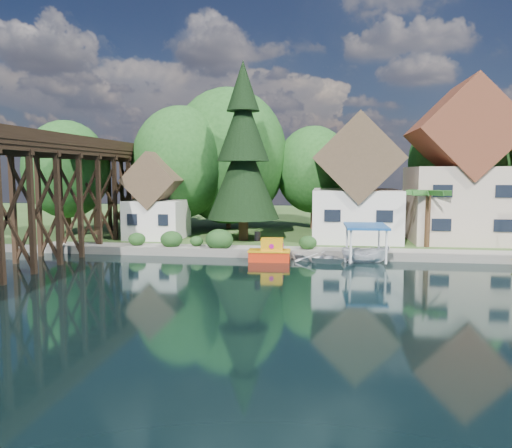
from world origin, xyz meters
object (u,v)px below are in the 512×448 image
object	(u,v)px
conifer	(243,155)
boat_white_a	(320,256)
house_left	(356,188)
boat_canopy	(365,247)
tugboat	(270,252)
palm_tree	(429,194)
shed	(157,202)
house_center	(460,174)
trestle_bridge	(50,188)

from	to	relation	value
conifer	boat_white_a	distance (m)	12.57
house_left	boat_canopy	size ratio (longest dim) A/B	2.53
conifer	boat_canopy	xyz separation A→B (m)	(10.15, -7.11, -6.87)
conifer	boat_canopy	distance (m)	14.17
house_left	boat_white_a	bearing A→B (deg)	-108.31
conifer	tugboat	world-z (taller)	conifer
palm_tree	boat_white_a	distance (m)	10.88
house_left	shed	distance (m)	18.11
palm_tree	boat_white_a	world-z (taller)	palm_tree
house_left	boat_canopy	xyz separation A→B (m)	(0.24, -8.94, -3.96)
boat_white_a	boat_canopy	world-z (taller)	boat_canopy
shed	boat_white_a	xyz separation A→B (m)	(15.01, -7.53, -3.41)
palm_tree	house_left	bearing A→B (deg)	145.28
palm_tree	tugboat	bearing A→B (deg)	-156.08
palm_tree	tugboat	world-z (taller)	palm_tree
house_left	house_center	bearing A→B (deg)	3.18
shed	palm_tree	xyz separation A→B (m)	(23.52, -2.33, 0.94)
shed	house_left	bearing A→B (deg)	4.77
shed	boat_canopy	distance (m)	19.87
tugboat	shed	bearing A→B (deg)	145.58
shed	boat_canopy	world-z (taller)	shed
shed	boat_canopy	xyz separation A→B (m)	(18.24, -7.44, -2.65)
conifer	boat_white_a	size ratio (longest dim) A/B	3.93
house_center	boat_canopy	size ratio (longest dim) A/B	3.19
house_left	shed	bearing A→B (deg)	-175.23
trestle_bridge	boat_canopy	size ratio (longest dim) A/B	10.15
trestle_bridge	boat_white_a	size ratio (longest dim) A/B	11.08
palm_tree	boat_canopy	distance (m)	8.18
house_center	palm_tree	distance (m)	5.79
house_center	shed	world-z (taller)	house_center
house_left	boat_white_a	distance (m)	10.62
house_center	conifer	distance (m)	19.12
house_center	palm_tree	size ratio (longest dim) A/B	2.84
house_left	boat_canopy	world-z (taller)	house_left
palm_tree	house_center	bearing A→B (deg)	51.21
house_center	tugboat	world-z (taller)	house_center
house_center	boat_white_a	distance (m)	16.45
trestle_bridge	house_left	bearing A→B (deg)	25.21
house_center	conifer	bearing A→B (deg)	-172.98
palm_tree	boat_white_a	bearing A→B (deg)	-148.56
tugboat	boat_white_a	distance (m)	3.73
house_center	shed	bearing A→B (deg)	-175.76
shed	palm_tree	bearing A→B (deg)	-5.65
palm_tree	boat_canopy	size ratio (longest dim) A/B	1.12
tugboat	trestle_bridge	bearing A→B (deg)	-174.46
house_left	conifer	world-z (taller)	conifer
tugboat	house_center	bearing A→B (deg)	31.84
trestle_bridge	boat_canopy	distance (m)	23.68
house_center	conifer	world-z (taller)	conifer
conifer	palm_tree	bearing A→B (deg)	-7.37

